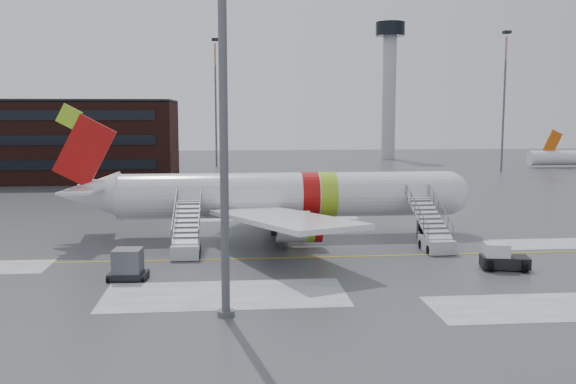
{
  "coord_description": "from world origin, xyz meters",
  "views": [
    {
      "loc": [
        -5.73,
        -46.14,
        10.5
      ],
      "look_at": [
        -0.91,
        5.41,
        4.0
      ],
      "focal_mm": 40.0,
      "sensor_mm": 36.0,
      "label": 1
    }
  ],
  "objects": [
    {
      "name": "uld_container",
      "position": [
        -12.1,
        -5.96,
        0.91
      ],
      "size": [
        2.5,
        1.91,
        1.94
      ],
      "color": "black",
      "rests_on": "ground"
    },
    {
      "name": "light_mast_far_ne",
      "position": [
        42.0,
        62.0,
        13.84
      ],
      "size": [
        1.2,
        1.2,
        24.25
      ],
      "color": "#595B60",
      "rests_on": "ground"
    },
    {
      "name": "airstair_fwd",
      "position": [
        9.88,
        0.88,
        1.06
      ],
      "size": [
        2.05,
        7.7,
        3.48
      ],
      "color": "#B8BAC0",
      "rests_on": "ground"
    },
    {
      "name": "pushback_tug",
      "position": [
        12.46,
        -5.6,
        0.78
      ],
      "size": [
        3.34,
        2.76,
        1.76
      ],
      "color": "black",
      "rests_on": "ground"
    },
    {
      "name": "ground",
      "position": [
        0.0,
        0.0,
        0.0
      ],
      "size": [
        260.0,
        260.0,
        0.0
      ],
      "primitive_type": "plane",
      "color": "#494C4F",
      "rests_on": "ground"
    },
    {
      "name": "airliner",
      "position": [
        -1.86,
        7.41,
        3.42
      ],
      "size": [
        35.03,
        32.97,
        11.18
      ],
      "color": "white",
      "rests_on": "ground"
    },
    {
      "name": "light_mast_near",
      "position": [
        -5.94,
        -13.85,
        13.83
      ],
      "size": [
        1.2,
        1.2,
        26.82
      ],
      "color": "#595B60",
      "rests_on": "ground"
    },
    {
      "name": "control_tower",
      "position": [
        30.0,
        95.0,
        18.75
      ],
      "size": [
        6.4,
        6.4,
        30.0
      ],
      "color": "#B2B5BA",
      "rests_on": "ground"
    },
    {
      "name": "airstair_aft",
      "position": [
        -8.88,
        0.88,
        1.06
      ],
      "size": [
        2.05,
        7.7,
        3.48
      ],
      "color": "silver",
      "rests_on": "ground"
    },
    {
      "name": "light_mast_far_n",
      "position": [
        -8.0,
        78.0,
        13.84
      ],
      "size": [
        1.2,
        1.2,
        24.25
      ],
      "color": "#595B60",
      "rests_on": "ground"
    }
  ]
}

